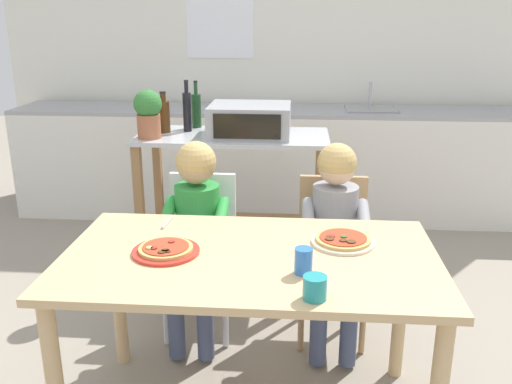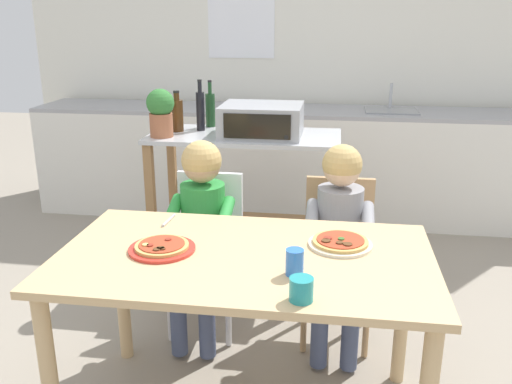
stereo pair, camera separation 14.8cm
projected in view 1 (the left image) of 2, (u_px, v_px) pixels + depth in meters
ground_plane at (267, 288)px, 3.37m from camera, size 11.38×11.38×0.00m
back_wall_tiled at (280, 46)px, 4.63m from camera, size 4.70×0.13×2.70m
kitchen_counter at (277, 162)px, 4.52m from camera, size 4.23×0.60×1.08m
kitchen_island_cart at (234, 183)px, 3.38m from camera, size 1.14×0.53×0.91m
toaster_oven at (250, 120)px, 3.23m from camera, size 0.47×0.41×0.18m
bottle_dark_olive_oil at (196, 109)px, 3.47m from camera, size 0.06×0.06×0.29m
bottle_tall_green_wine at (187, 110)px, 3.34m from camera, size 0.05×0.05×0.31m
bottle_clear_vinegar at (164, 116)px, 3.32m from camera, size 0.07×0.07×0.25m
potted_herb_plant at (148, 112)px, 3.15m from camera, size 0.16×0.16×0.28m
dining_table at (250, 278)px, 2.09m from camera, size 1.41×0.80×0.74m
dining_chair_left at (201, 242)px, 2.83m from camera, size 0.36×0.36×0.81m
dining_chair_right at (332, 246)px, 2.79m from camera, size 0.36×0.36×0.81m
child_in_green_shirt at (196, 218)px, 2.67m from camera, size 0.32×0.42×1.00m
child_in_grey_shirt at (335, 223)px, 2.62m from camera, size 0.32×0.42×1.01m
pizza_plate_red_rimmed at (166, 250)px, 2.07m from camera, size 0.25×0.25×0.03m
pizza_plate_cream at (343, 240)px, 2.16m from camera, size 0.25×0.25×0.03m
drinking_cup_blue at (303, 261)px, 1.90m from camera, size 0.06×0.06×0.09m
drinking_cup_teal at (315, 288)px, 1.73m from camera, size 0.08×0.08×0.08m
serving_spoon at (167, 222)px, 2.37m from camera, size 0.02×0.14×0.01m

